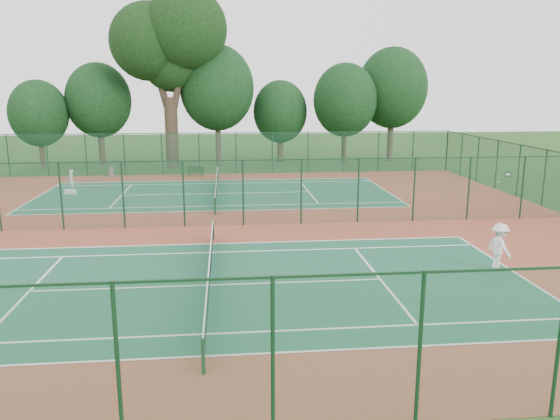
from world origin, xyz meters
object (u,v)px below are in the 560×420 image
(trash_bin, at_px, (111,172))
(player_far, at_px, (71,181))
(big_tree, at_px, (169,41))
(kit_bag, at_px, (70,192))
(bench, at_px, (196,171))
(player_near, at_px, (499,247))

(trash_bin, bearing_deg, player_far, -102.33)
(player_far, distance_m, trash_bin, 6.67)
(player_far, relative_size, big_tree, 0.10)
(kit_bag, bearing_deg, trash_bin, 103.33)
(kit_bag, bearing_deg, bench, 64.47)
(player_near, relative_size, big_tree, 0.12)
(player_far, distance_m, bench, 10.36)
(player_far, height_order, bench, player_far)
(player_near, distance_m, trash_bin, 32.50)
(player_far, distance_m, kit_bag, 1.14)
(player_near, xyz_separation_m, kit_bag, (-21.35, 18.12, -0.80))
(player_near, bearing_deg, kit_bag, 36.63)
(trash_bin, xyz_separation_m, kit_bag, (-1.29, -7.44, -0.25))
(kit_bag, distance_m, big_tree, 17.63)
(player_near, bearing_deg, bench, 14.54)
(trash_bin, distance_m, bench, 6.86)
(player_near, bearing_deg, big_tree, 13.70)
(trash_bin, height_order, big_tree, big_tree)
(player_near, relative_size, kit_bag, 2.30)
(big_tree, bearing_deg, bench, -67.48)
(bench, bearing_deg, trash_bin, -177.42)
(bench, bearing_deg, kit_bag, -133.74)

